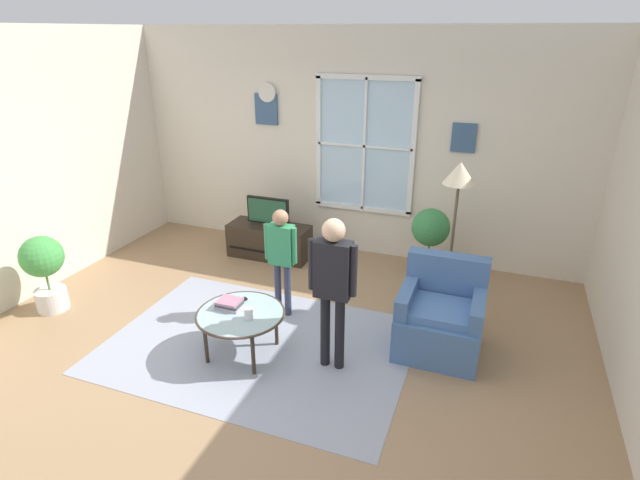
% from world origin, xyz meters
% --- Properties ---
extents(ground_plane, '(6.57, 5.80, 0.02)m').
position_xyz_m(ground_plane, '(0.00, 0.00, -0.01)').
color(ground_plane, '#9E7A56').
extents(back_wall, '(5.97, 0.17, 2.88)m').
position_xyz_m(back_wall, '(0.00, 2.66, 1.44)').
color(back_wall, beige).
rests_on(back_wall, ground_plane).
extents(area_rug, '(2.87, 2.01, 0.01)m').
position_xyz_m(area_rug, '(-0.12, 0.10, 0.00)').
color(area_rug, '#999EAD').
rests_on(area_rug, ground_plane).
extents(tv_stand, '(1.08, 0.44, 0.44)m').
position_xyz_m(tv_stand, '(-0.91, 2.00, 0.22)').
color(tv_stand, '#2D2319').
rests_on(tv_stand, ground_plane).
extents(television, '(0.58, 0.08, 0.38)m').
position_xyz_m(television, '(-0.91, 2.00, 0.65)').
color(television, '#4C4C4C').
rests_on(television, tv_stand).
extents(armchair, '(0.76, 0.74, 0.87)m').
position_xyz_m(armchair, '(1.51, 0.68, 0.33)').
color(armchair, '#476B9E').
rests_on(armchair, ground_plane).
extents(coffee_table, '(0.82, 0.82, 0.45)m').
position_xyz_m(coffee_table, '(-0.20, -0.06, 0.42)').
color(coffee_table, '#99B2B7').
rests_on(coffee_table, ground_plane).
extents(book_stack, '(0.23, 0.18, 0.08)m').
position_xyz_m(book_stack, '(-0.34, -0.01, 0.48)').
color(book_stack, '#B5A7BE').
rests_on(book_stack, coffee_table).
extents(cup, '(0.08, 0.08, 0.10)m').
position_xyz_m(cup, '(-0.08, -0.12, 0.49)').
color(cup, white).
rests_on(cup, coffee_table).
extents(remote_near_books, '(0.09, 0.14, 0.02)m').
position_xyz_m(remote_near_books, '(-0.28, 0.06, 0.45)').
color(remote_near_books, black).
rests_on(remote_near_books, coffee_table).
extents(remote_near_cup, '(0.10, 0.14, 0.02)m').
position_xyz_m(remote_near_cup, '(-0.29, 0.12, 0.45)').
color(remote_near_cup, black).
rests_on(remote_near_cup, coffee_table).
extents(person_green_shirt, '(0.36, 0.16, 1.18)m').
position_xyz_m(person_green_shirt, '(-0.13, 0.72, 0.74)').
color(person_green_shirt, '#333851').
rests_on(person_green_shirt, ground_plane).
extents(person_black_shirt, '(0.43, 0.20, 1.43)m').
position_xyz_m(person_black_shirt, '(0.65, 0.06, 0.89)').
color(person_black_shirt, black).
rests_on(person_black_shirt, ground_plane).
extents(potted_plant_by_window, '(0.45, 0.45, 0.90)m').
position_xyz_m(potted_plant_by_window, '(1.18, 2.10, 0.55)').
color(potted_plant_by_window, '#4C565B').
rests_on(potted_plant_by_window, ground_plane).
extents(potted_plant_corner, '(0.44, 0.44, 0.85)m').
position_xyz_m(potted_plant_corner, '(-2.54, -0.06, 0.51)').
color(potted_plant_corner, silver).
rests_on(potted_plant_corner, ground_plane).
extents(floor_lamp, '(0.32, 0.32, 1.65)m').
position_xyz_m(floor_lamp, '(1.49, 1.39, 1.38)').
color(floor_lamp, black).
rests_on(floor_lamp, ground_plane).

